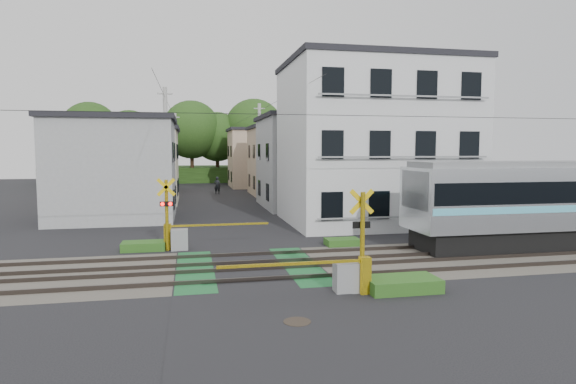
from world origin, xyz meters
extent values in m
plane|color=black|center=(0.00, 0.00, 0.00)|extent=(120.00, 120.00, 0.00)
cube|color=#47423A|center=(0.00, 0.00, 0.00)|extent=(120.00, 6.00, 0.00)
cube|color=black|center=(0.00, 0.00, 0.01)|extent=(5.20, 120.00, 0.00)
cube|color=#145126|center=(-1.90, 0.00, 0.01)|extent=(1.30, 6.00, 0.00)
cube|color=#145126|center=(1.90, 0.00, 0.01)|extent=(1.30, 6.00, 0.00)
cube|color=#3F3833|center=(0.00, -1.90, 0.07)|extent=(120.00, 0.08, 0.14)
cube|color=#3F3833|center=(0.00, -0.50, 0.07)|extent=(120.00, 0.08, 0.14)
cube|color=#3F3833|center=(0.00, 0.50, 0.07)|extent=(120.00, 0.08, 0.14)
cube|color=#3F3833|center=(0.00, 1.90, 0.07)|extent=(120.00, 0.08, 0.14)
cube|color=black|center=(9.74, 1.20, 0.30)|extent=(2.41, 2.21, 0.60)
cube|color=black|center=(7.07, 1.20, 2.60)|extent=(0.10, 2.42, 1.57)
cylinder|color=yellow|center=(3.00, -3.60, 1.50)|extent=(0.14, 0.14, 3.00)
cube|color=yellow|center=(3.00, -3.50, 2.70)|extent=(0.77, 0.05, 0.77)
cube|color=yellow|center=(3.00, -3.50, 2.70)|extent=(0.77, 0.05, 0.77)
cube|color=black|center=(3.00, -3.50, 2.00)|extent=(0.55, 0.05, 0.20)
sphere|color=#FF0C07|center=(2.84, -3.44, 2.00)|extent=(0.16, 0.16, 0.16)
sphere|color=#FF0C07|center=(3.16, -3.44, 2.00)|extent=(0.16, 0.16, 0.16)
cube|color=gray|center=(2.50, -3.60, 0.45)|extent=(0.70, 0.50, 0.90)
cube|color=yellow|center=(3.00, -3.85, 0.55)|extent=(0.30, 0.30, 1.10)
cube|color=yellow|center=(0.75, -3.85, 1.00)|extent=(4.20, 0.08, 0.08)
cylinder|color=yellow|center=(-3.00, 3.60, 1.50)|extent=(0.14, 0.14, 3.00)
cube|color=yellow|center=(-3.00, 3.50, 2.70)|extent=(0.77, 0.05, 0.77)
cube|color=yellow|center=(-3.00, 3.50, 2.70)|extent=(0.77, 0.05, 0.77)
cube|color=black|center=(-3.00, 3.50, 2.00)|extent=(0.55, 0.05, 0.20)
sphere|color=#FF0C07|center=(-3.16, 3.44, 2.00)|extent=(0.16, 0.16, 0.16)
sphere|color=#FF0C07|center=(-2.84, 3.44, 2.00)|extent=(0.16, 0.16, 0.16)
cube|color=gray|center=(-2.50, 3.60, 0.45)|extent=(0.70, 0.50, 0.90)
cube|color=yellow|center=(-3.00, 3.85, 0.55)|extent=(0.30, 0.30, 1.10)
cube|color=yellow|center=(-0.75, 3.85, 1.00)|extent=(4.20, 0.08, 0.08)
cube|color=silver|center=(8.50, 9.50, 4.50)|extent=(10.00, 8.00, 9.00)
cube|color=black|center=(8.50, 9.50, 9.15)|extent=(10.20, 8.16, 0.30)
cube|color=black|center=(4.80, 5.47, 1.50)|extent=(1.10, 0.06, 1.40)
cube|color=black|center=(7.25, 5.47, 1.50)|extent=(1.10, 0.06, 1.40)
cube|color=black|center=(9.70, 5.47, 1.50)|extent=(1.10, 0.06, 1.40)
cube|color=black|center=(12.15, 5.47, 1.50)|extent=(1.10, 0.06, 1.40)
cube|color=gray|center=(8.50, 5.25, 0.90)|extent=(9.00, 0.06, 0.08)
cube|color=black|center=(4.80, 5.47, 4.50)|extent=(1.10, 0.06, 1.40)
cube|color=black|center=(7.25, 5.47, 4.50)|extent=(1.10, 0.06, 1.40)
cube|color=black|center=(9.70, 5.47, 4.50)|extent=(1.10, 0.06, 1.40)
cube|color=black|center=(12.15, 5.47, 4.50)|extent=(1.10, 0.06, 1.40)
cube|color=gray|center=(8.50, 5.25, 3.90)|extent=(9.00, 0.06, 0.08)
cube|color=black|center=(4.80, 5.47, 7.50)|extent=(1.10, 0.06, 1.40)
cube|color=black|center=(7.25, 5.47, 7.50)|extent=(1.10, 0.06, 1.40)
cube|color=black|center=(9.70, 5.47, 7.50)|extent=(1.10, 0.06, 1.40)
cube|color=black|center=(12.15, 5.47, 7.50)|extent=(1.10, 0.06, 1.40)
cube|color=gray|center=(8.50, 5.25, 6.90)|extent=(9.00, 0.06, 0.08)
cube|color=#9A9D9F|center=(-6.50, 14.00, 3.00)|extent=(7.00, 7.00, 6.00)
cube|color=black|center=(-6.50, 14.00, 6.15)|extent=(7.35, 7.35, 0.30)
cube|color=black|center=(-2.97, 12.25, 1.30)|extent=(0.06, 1.00, 1.20)
cube|color=black|center=(-2.97, 15.75, 1.30)|extent=(0.06, 1.00, 1.20)
cube|color=black|center=(-2.97, 12.25, 4.10)|extent=(0.06, 1.00, 1.20)
cube|color=black|center=(-2.97, 15.75, 4.10)|extent=(0.06, 1.00, 1.20)
cube|color=#9A9D9F|center=(6.80, 18.00, 3.25)|extent=(7.00, 8.00, 6.50)
cube|color=black|center=(6.80, 18.00, 6.65)|extent=(7.35, 8.40, 0.30)
cube|color=black|center=(3.27, 16.00, 1.30)|extent=(0.06, 1.00, 1.20)
cube|color=black|center=(3.27, 20.00, 1.30)|extent=(0.06, 1.00, 1.20)
cube|color=black|center=(3.27, 16.00, 4.10)|extent=(0.06, 1.00, 1.20)
cube|color=black|center=(3.27, 20.00, 4.10)|extent=(0.06, 1.00, 1.20)
cube|color=beige|center=(-7.00, 23.00, 2.90)|extent=(8.00, 7.00, 5.80)
cube|color=black|center=(-7.00, 23.00, 5.95)|extent=(8.40, 7.35, 0.30)
cube|color=black|center=(-2.97, 21.25, 1.30)|extent=(0.06, 1.00, 1.20)
cube|color=black|center=(-2.97, 24.75, 1.30)|extent=(0.06, 1.00, 1.20)
cube|color=black|center=(-2.97, 21.25, 4.10)|extent=(0.06, 1.00, 1.20)
cube|color=black|center=(-2.97, 24.75, 4.10)|extent=(0.06, 1.00, 1.20)
cube|color=tan|center=(7.20, 28.00, 3.10)|extent=(7.00, 7.00, 6.20)
cube|color=black|center=(7.20, 28.00, 6.35)|extent=(7.35, 7.35, 0.30)
cube|color=black|center=(3.67, 26.25, 1.30)|extent=(0.06, 1.00, 1.20)
cube|color=black|center=(3.67, 29.75, 1.30)|extent=(0.06, 1.00, 1.20)
cube|color=black|center=(3.67, 26.25, 4.10)|extent=(0.06, 1.00, 1.20)
cube|color=black|center=(3.67, 29.75, 4.10)|extent=(0.06, 1.00, 1.20)
cube|color=tan|center=(-6.80, 33.00, 3.00)|extent=(7.00, 8.00, 6.00)
cube|color=black|center=(-6.80, 33.00, 6.15)|extent=(7.35, 8.40, 0.30)
cube|color=black|center=(-3.27, 31.00, 1.30)|extent=(0.06, 1.00, 1.20)
cube|color=black|center=(-3.27, 35.00, 1.30)|extent=(0.06, 1.00, 1.20)
cube|color=black|center=(-3.27, 31.00, 4.10)|extent=(0.06, 1.00, 1.20)
cube|color=black|center=(-3.27, 35.00, 4.10)|extent=(0.06, 1.00, 1.20)
cube|color=tan|center=(6.50, 38.00, 3.20)|extent=(8.00, 7.00, 6.40)
cube|color=black|center=(6.50, 38.00, 6.55)|extent=(8.40, 7.35, 0.30)
cube|color=black|center=(2.47, 36.25, 1.30)|extent=(0.06, 1.00, 1.20)
cube|color=black|center=(2.47, 39.75, 1.30)|extent=(0.06, 1.00, 1.20)
cube|color=black|center=(2.47, 36.25, 4.10)|extent=(0.06, 1.00, 1.20)
cube|color=black|center=(2.47, 39.75, 4.10)|extent=(0.06, 1.00, 1.20)
cube|color=#254517|center=(0.00, 50.00, 1.00)|extent=(40.00, 10.00, 2.00)
cylinder|color=#332114|center=(-14.74, 50.37, 2.63)|extent=(0.50, 0.50, 5.26)
sphere|color=#254517|center=(-14.74, 50.37, 6.84)|extent=(7.37, 7.37, 7.37)
cylinder|color=#332114|center=(-9.41, 47.14, 2.32)|extent=(0.50, 0.50, 4.65)
sphere|color=#254517|center=(-9.41, 47.14, 6.04)|extent=(6.50, 6.50, 6.50)
cylinder|color=#332114|center=(-6.72, 45.37, 2.12)|extent=(0.50, 0.50, 4.24)
sphere|color=#254517|center=(-6.72, 45.37, 5.52)|extent=(5.94, 5.94, 5.94)
cylinder|color=#332114|center=(-1.71, 45.49, 2.62)|extent=(0.50, 0.50, 5.24)
sphere|color=#254517|center=(-1.71, 45.49, 6.81)|extent=(7.34, 7.34, 7.34)
cylinder|color=#332114|center=(1.56, 46.48, 2.29)|extent=(0.50, 0.50, 4.59)
sphere|color=#254517|center=(1.56, 46.48, 5.96)|extent=(6.42, 6.42, 6.42)
cylinder|color=#332114|center=(6.31, 45.82, 2.72)|extent=(0.50, 0.50, 5.45)
sphere|color=#254517|center=(6.31, 45.82, 7.08)|extent=(7.63, 7.63, 7.63)
cylinder|color=#332114|center=(10.57, 46.76, 2.36)|extent=(0.50, 0.50, 4.73)
sphere|color=#254517|center=(10.57, 46.76, 6.15)|extent=(6.62, 6.62, 6.62)
cylinder|color=#332114|center=(13.95, 45.79, 2.19)|extent=(0.50, 0.50, 4.39)
sphere|color=#254517|center=(13.95, 45.79, 5.70)|extent=(6.14, 6.14, 6.14)
cube|color=black|center=(6.00, 1.20, 5.60)|extent=(60.00, 0.02, 0.02)
cylinder|color=#A5A5A0|center=(-3.40, 13.00, 4.00)|extent=(0.26, 0.26, 8.00)
cube|color=#A5A5A0|center=(-3.40, 13.00, 7.60)|extent=(0.90, 0.08, 0.08)
cylinder|color=#A5A5A0|center=(3.60, 22.00, 4.00)|extent=(0.26, 0.26, 8.00)
cube|color=#A5A5A0|center=(3.60, 22.00, 7.60)|extent=(0.90, 0.08, 0.08)
cylinder|color=#A5A5A0|center=(-3.40, 34.00, 4.00)|extent=(0.26, 0.26, 8.00)
cube|color=#A5A5A0|center=(-3.40, 34.00, 7.60)|extent=(0.90, 0.08, 0.08)
cube|color=black|center=(-3.40, 23.50, 7.40)|extent=(0.02, 42.00, 0.02)
cube|color=black|center=(3.60, 23.50, 7.40)|extent=(0.02, 42.00, 0.02)
imported|color=black|center=(0.54, 29.37, 0.85)|extent=(0.70, 0.54, 1.69)
cylinder|color=#2D261E|center=(0.51, -5.79, 0.01)|extent=(0.69, 0.69, 0.02)
cube|color=#2D5E1E|center=(4.20, -3.80, 0.20)|extent=(2.20, 1.20, 0.40)
cube|color=#2D5E1E|center=(-4.00, 3.90, 0.18)|extent=(1.80, 1.00, 0.36)
cube|color=#2D5E1E|center=(4.60, 3.20, 0.15)|extent=(1.50, 0.90, 0.30)
camera|label=1|loc=(-2.02, -17.05, 4.24)|focal=30.00mm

